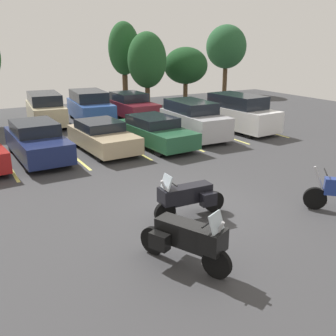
{
  "coord_description": "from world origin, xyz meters",
  "views": [
    {
      "loc": [
        -5.93,
        -8.68,
        4.77
      ],
      "look_at": [
        -0.33,
        1.08,
        1.08
      ],
      "focal_mm": 41.78,
      "sensor_mm": 36.0,
      "label": 1
    }
  ],
  "objects_px": {
    "car_far_champagne": "(45,109)",
    "motorcycle_second": "(188,238)",
    "motorcycle_touring": "(188,196)",
    "car_white": "(239,113)",
    "car_navy": "(37,141)",
    "car_far_blue": "(90,106)",
    "car_silver": "(194,120)",
    "car_tan": "(103,136)",
    "car_far_maroon": "(131,106)",
    "car_green": "(154,131)"
  },
  "relations": [
    {
      "from": "motorcycle_touring",
      "to": "car_silver",
      "type": "distance_m",
      "value": 9.6
    },
    {
      "from": "motorcycle_second",
      "to": "car_navy",
      "type": "relative_size",
      "value": 0.45
    },
    {
      "from": "car_far_champagne",
      "to": "car_far_maroon",
      "type": "relative_size",
      "value": 1.02
    },
    {
      "from": "motorcycle_touring",
      "to": "car_tan",
      "type": "distance_m",
      "value": 7.87
    },
    {
      "from": "car_tan",
      "to": "car_far_champagne",
      "type": "xyz_separation_m",
      "value": [
        -0.87,
        6.92,
        0.28
      ]
    },
    {
      "from": "car_navy",
      "to": "car_silver",
      "type": "bearing_deg",
      "value": -1.3
    },
    {
      "from": "motorcycle_touring",
      "to": "car_far_champagne",
      "type": "xyz_separation_m",
      "value": [
        -0.38,
        14.77,
        0.29
      ]
    },
    {
      "from": "car_far_champagne",
      "to": "car_far_blue",
      "type": "height_order",
      "value": "car_far_champagne"
    },
    {
      "from": "car_tan",
      "to": "car_navy",
      "type": "bearing_deg",
      "value": 175.19
    },
    {
      "from": "car_navy",
      "to": "car_tan",
      "type": "xyz_separation_m",
      "value": [
        2.82,
        -0.24,
        -0.09
      ]
    },
    {
      "from": "motorcycle_touring",
      "to": "car_white",
      "type": "bearing_deg",
      "value": 43.5
    },
    {
      "from": "motorcycle_touring",
      "to": "car_white",
      "type": "distance_m",
      "value": 11.63
    },
    {
      "from": "car_navy",
      "to": "car_far_maroon",
      "type": "relative_size",
      "value": 1.06
    },
    {
      "from": "motorcycle_second",
      "to": "car_far_champagne",
      "type": "height_order",
      "value": "car_far_champagne"
    },
    {
      "from": "car_navy",
      "to": "car_silver",
      "type": "relative_size",
      "value": 1.12
    },
    {
      "from": "car_green",
      "to": "car_far_champagne",
      "type": "relative_size",
      "value": 1.06
    },
    {
      "from": "car_silver",
      "to": "car_white",
      "type": "xyz_separation_m",
      "value": [
        3.01,
        0.09,
        0.06
      ]
    },
    {
      "from": "car_white",
      "to": "car_far_maroon",
      "type": "bearing_deg",
      "value": 118.72
    },
    {
      "from": "car_far_maroon",
      "to": "car_silver",
      "type": "bearing_deg",
      "value": -85.52
    },
    {
      "from": "car_white",
      "to": "car_far_champagne",
      "type": "height_order",
      "value": "car_white"
    },
    {
      "from": "car_tan",
      "to": "car_far_maroon",
      "type": "height_order",
      "value": "car_far_maroon"
    },
    {
      "from": "motorcycle_second",
      "to": "car_far_champagne",
      "type": "distance_m",
      "value": 16.91
    },
    {
      "from": "car_silver",
      "to": "car_far_maroon",
      "type": "relative_size",
      "value": 0.95
    },
    {
      "from": "car_far_blue",
      "to": "car_far_maroon",
      "type": "bearing_deg",
      "value": -4.71
    },
    {
      "from": "car_far_champagne",
      "to": "motorcycle_second",
      "type": "bearing_deg",
      "value": -93.28
    },
    {
      "from": "car_green",
      "to": "car_far_champagne",
      "type": "distance_m",
      "value": 8.01
    },
    {
      "from": "motorcycle_touring",
      "to": "car_far_maroon",
      "type": "xyz_separation_m",
      "value": [
        4.91,
        14.44,
        0.13
      ]
    },
    {
      "from": "motorcycle_second",
      "to": "car_green",
      "type": "distance_m",
      "value": 10.51
    },
    {
      "from": "car_white",
      "to": "car_far_blue",
      "type": "bearing_deg",
      "value": 132.85
    },
    {
      "from": "car_green",
      "to": "car_far_blue",
      "type": "distance_m",
      "value": 7.2
    },
    {
      "from": "motorcycle_second",
      "to": "car_far_blue",
      "type": "bearing_deg",
      "value": 77.82
    },
    {
      "from": "car_far_blue",
      "to": "car_white",
      "type": "bearing_deg",
      "value": -47.15
    },
    {
      "from": "car_navy",
      "to": "car_silver",
      "type": "height_order",
      "value": "car_silver"
    },
    {
      "from": "car_tan",
      "to": "car_silver",
      "type": "bearing_deg",
      "value": 0.72
    },
    {
      "from": "car_green",
      "to": "car_far_maroon",
      "type": "distance_m",
      "value": 7.22
    },
    {
      "from": "car_far_blue",
      "to": "car_far_maroon",
      "type": "distance_m",
      "value": 2.65
    },
    {
      "from": "car_far_blue",
      "to": "car_far_maroon",
      "type": "relative_size",
      "value": 1.05
    },
    {
      "from": "car_green",
      "to": "car_far_champagne",
      "type": "height_order",
      "value": "car_far_champagne"
    },
    {
      "from": "motorcycle_touring",
      "to": "car_navy",
      "type": "bearing_deg",
      "value": 106.05
    },
    {
      "from": "motorcycle_touring",
      "to": "car_far_champagne",
      "type": "bearing_deg",
      "value": 91.48
    },
    {
      "from": "car_navy",
      "to": "car_green",
      "type": "bearing_deg",
      "value": -6.56
    },
    {
      "from": "car_tan",
      "to": "car_far_champagne",
      "type": "bearing_deg",
      "value": 97.16
    },
    {
      "from": "motorcycle_touring",
      "to": "car_far_blue",
      "type": "bearing_deg",
      "value": 81.19
    },
    {
      "from": "car_green",
      "to": "car_white",
      "type": "relative_size",
      "value": 1.05
    },
    {
      "from": "motorcycle_second",
      "to": "car_tan",
      "type": "height_order",
      "value": "motorcycle_second"
    },
    {
      "from": "car_green",
      "to": "car_silver",
      "type": "distance_m",
      "value": 2.54
    },
    {
      "from": "car_white",
      "to": "car_tan",
      "type": "bearing_deg",
      "value": -178.93
    },
    {
      "from": "motorcycle_second",
      "to": "car_far_champagne",
      "type": "bearing_deg",
      "value": 86.72
    },
    {
      "from": "car_silver",
      "to": "car_far_champagne",
      "type": "xyz_separation_m",
      "value": [
        -5.8,
        6.86,
        0.02
      ]
    },
    {
      "from": "car_silver",
      "to": "car_far_blue",
      "type": "relative_size",
      "value": 0.9
    }
  ]
}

